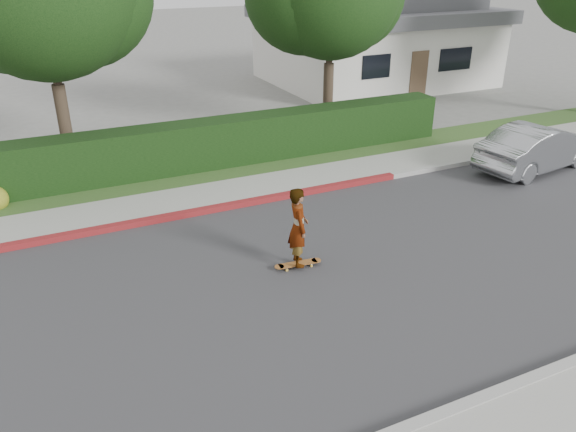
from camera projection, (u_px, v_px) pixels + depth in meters
name	position (u px, v px, depth m)	size (l,w,h in m)	color
ground	(458.00, 245.00, 12.87)	(120.00, 120.00, 0.00)	slate
road	(458.00, 244.00, 12.87)	(60.00, 8.00, 0.01)	#2D2D30
curb_far	(363.00, 181.00, 16.20)	(60.00, 0.20, 0.15)	#9E9E99
curb_red_section	(195.00, 212.00, 14.28)	(12.00, 0.21, 0.15)	maroon
sidewalk_far	(347.00, 172.00, 16.94)	(60.00, 1.60, 0.12)	gray
planting_strip	(322.00, 156.00, 18.25)	(60.00, 1.60, 0.10)	#2D4C1E
hedge	(228.00, 143.00, 17.29)	(15.00, 1.00, 1.50)	black
house	(375.00, 39.00, 28.13)	(10.60, 8.60, 4.30)	beige
skateboard	(298.00, 264.00, 11.90)	(1.05, 0.31, 0.10)	gold
skateboarder	(298.00, 227.00, 11.53)	(0.63, 0.41, 1.72)	white
car_silver	(537.00, 147.00, 17.04)	(1.48, 4.23, 1.39)	#A4A7AB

